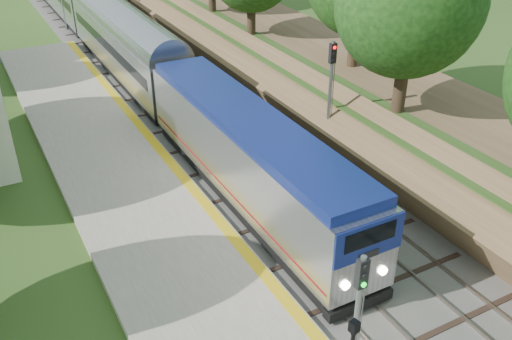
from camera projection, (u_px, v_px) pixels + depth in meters
trackbed at (90, 14)px, 61.07m from camera, size 9.50×170.00×0.28m
platform at (180, 267)px, 24.49m from camera, size 6.40×68.00×0.38m
yellow_stripe at (239, 244)px, 25.57m from camera, size 0.55×68.00×0.01m
signal_platform at (357, 316)px, 16.77m from camera, size 0.34×0.27×5.78m
signal_farside at (330, 88)px, 31.41m from camera, size 0.37×0.30×6.79m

